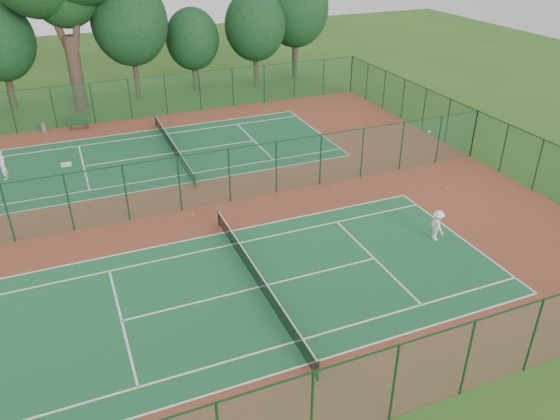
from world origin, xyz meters
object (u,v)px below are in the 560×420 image
at_px(player_near, 437,225).
at_px(trash_bin, 44,128).
at_px(bench, 79,123).
at_px(player_far, 3,168).
at_px(kit_bag, 66,164).

relative_size(player_near, trash_bin, 2.26).
height_order(player_near, bench, player_near).
height_order(player_far, trash_bin, player_far).
height_order(trash_bin, bench, bench).
relative_size(player_near, player_far, 1.05).
bearing_deg(player_near, kit_bag, 51.50).
bearing_deg(kit_bag, trash_bin, 98.32).
xyz_separation_m(player_far, kit_bag, (3.87, 0.72, -0.71)).
relative_size(player_far, bench, 0.97).
xyz_separation_m(player_near, player_far, (-21.86, 17.42, -0.04)).
height_order(player_far, kit_bag, player_far).
xyz_separation_m(trash_bin, kit_bag, (1.19, -7.87, -0.26)).
height_order(player_near, trash_bin, player_near).
bearing_deg(trash_bin, player_near, -53.58).
bearing_deg(bench, kit_bag, -94.33).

